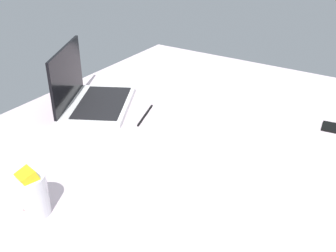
% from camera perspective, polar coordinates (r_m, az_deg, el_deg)
% --- Properties ---
extents(bed_mattress, '(1.80, 1.40, 0.18)m').
position_cam_1_polar(bed_mattress, '(1.28, 2.44, -6.99)').
color(bed_mattress, silver).
rests_on(bed_mattress, ground).
extents(laptop, '(0.40, 0.36, 0.23)m').
position_cam_1_polar(laptop, '(1.51, -11.24, 4.22)').
color(laptop, silver).
rests_on(laptop, bed_mattress).
extents(snack_cup, '(0.09, 0.09, 0.14)m').
position_cam_1_polar(snack_cup, '(1.01, -19.46, -9.25)').
color(snack_cup, silver).
rests_on(snack_cup, bed_mattress).
extents(charger_cable, '(0.16, 0.06, 0.01)m').
position_cam_1_polar(charger_cable, '(1.44, -3.32, 1.58)').
color(charger_cable, black).
rests_on(charger_cable, bed_mattress).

